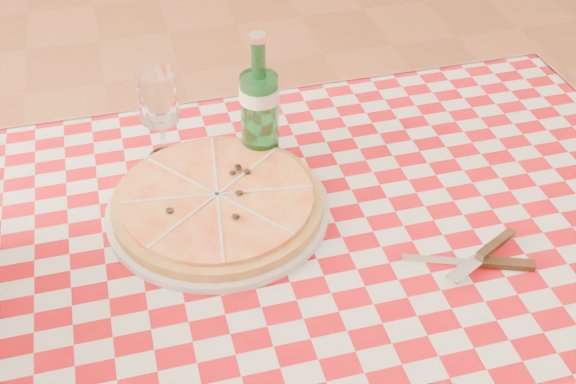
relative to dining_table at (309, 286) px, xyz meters
name	(u,v)px	position (x,y,z in m)	size (l,w,h in m)	color
dining_table	(309,286)	(0.00, 0.00, 0.00)	(1.20, 0.80, 0.75)	brown
tablecloth	(310,245)	(0.00, 0.00, 0.09)	(1.30, 0.90, 0.01)	#AA0A13
pizza_plate	(218,201)	(-0.12, 0.11, 0.12)	(0.36, 0.36, 0.05)	#C58A41
water_bottle	(259,100)	(-0.02, 0.24, 0.22)	(0.07, 0.07, 0.24)	#175E29
wine_glass	(160,117)	(-0.19, 0.28, 0.19)	(0.07, 0.07, 0.17)	silver
cutlery	(479,259)	(0.23, -0.11, 0.11)	(0.21, 0.18, 0.02)	silver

